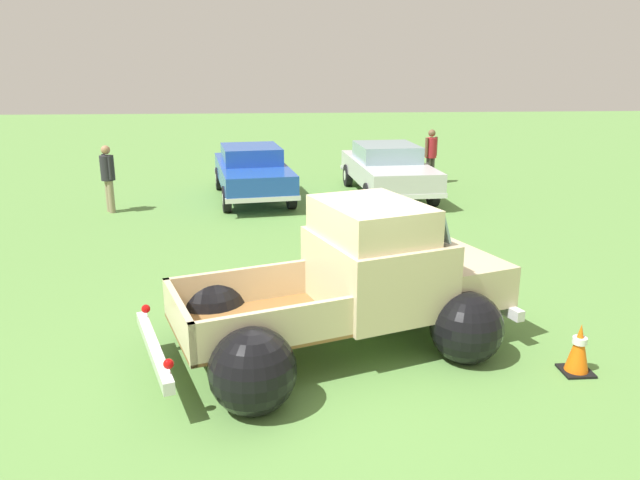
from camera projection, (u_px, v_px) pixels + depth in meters
The scene contains 7 objects.
ground_plane at pixel (331, 349), 7.89m from camera, with size 80.00×80.00×0.00m, color #609347.
vintage_pickup_truck at pixel (359, 291), 7.82m from camera, with size 5.00×3.84×1.96m.
show_car_0 at pixel (252, 170), 16.60m from camera, with size 2.47×4.81×1.43m.
show_car_1 at pixel (387, 168), 17.00m from camera, with size 2.17×4.81×1.43m.
spectator_0 at pixel (431, 153), 18.57m from camera, with size 0.49×0.47×1.68m.
spectator_1 at pixel (108, 175), 14.95m from camera, with size 0.47×0.49×1.68m.
lane_cone_0 at pixel (579, 349), 7.22m from camera, with size 0.36×0.36×0.63m.
Camera 1 is at (-0.70, -7.14, 3.58)m, focal length 33.85 mm.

